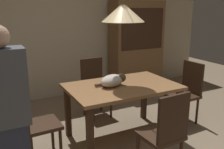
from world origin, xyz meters
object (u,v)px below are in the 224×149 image
Objects in this scene: chair_left_side at (34,120)px; person_standing at (8,123)px; chair_far_back at (95,85)px; chair_near_front at (165,131)px; cat_sleeping at (113,80)px; pendant_lamp at (123,12)px; hutch_bookcase at (136,48)px; dining_table at (122,93)px; chair_right_side at (187,90)px.

chair_left_side is 0.73m from person_standing.
chair_far_back is 2.08m from person_standing.
chair_near_front is 0.96m from cat_sleeping.
person_standing is at bearing -157.02° from pendant_lamp.
hutch_bookcase is (1.33, 2.62, 0.38)m from chair_near_front.
chair_near_front is (0.00, -0.88, -0.14)m from dining_table.
chair_right_side is at bearing 0.14° from pendant_lamp.
dining_table is at bearing -127.31° from hutch_bookcase.
person_standing is (-1.42, -1.48, 0.29)m from chair_far_back.
chair_far_back is at bearing 90.33° from chair_near_front.
chair_far_back is 0.92m from cat_sleeping.
person_standing is at bearing 169.26° from chair_near_front.
pendant_lamp reaches higher than chair_left_side.
chair_left_side is 0.58× the size of person_standing.
chair_right_side is 2.65m from person_standing.
dining_table is 0.88× the size of person_standing.
hutch_bookcase reaches higher than chair_near_front.
chair_near_front is at bearing -37.69° from chair_left_side.
hutch_bookcase is at bearing 52.69° from dining_table.
dining_table is 3.45× the size of cat_sleeping.
dining_table is 1.14m from chair_right_side.
dining_table is at bearing -89.62° from chair_far_back.
chair_near_front and chair_left_side have the same top height.
chair_right_side is at bearing 38.09° from chair_near_front.
chair_right_side is 2.29× the size of cat_sleeping.
dining_table is 1.51× the size of chair_right_side.
cat_sleeping is 0.85m from pendant_lamp.
pendant_lamp is at bearing -89.62° from chair_far_back.
dining_table is 1.51× the size of chair_far_back.
hutch_bookcase is (1.34, 0.87, 0.38)m from chair_far_back.
chair_left_side is at bearing -178.70° from cat_sleeping.
person_standing is (-1.30, -0.63, -0.02)m from cat_sleeping.
chair_near_front is 0.58× the size of person_standing.
cat_sleeping is at bearing -97.92° from chair_far_back.
chair_near_front is at bearing -89.67° from chair_far_back.
person_standing is at bearing -139.57° from hutch_bookcase.
dining_table is 1.01m from pendant_lamp.
dining_table is 0.22m from cat_sleeping.
person_standing is at bearing -116.56° from chair_left_side.
chair_near_front reaches higher than cat_sleeping.
dining_table is 0.89m from chair_near_front.
hutch_bookcase is at bearing 63.19° from chair_near_front.
dining_table is 0.76× the size of hutch_bookcase.
dining_table is 0.89m from chair_far_back.
dining_table is 1.51× the size of chair_near_front.
cat_sleeping is (-0.13, 0.02, 0.18)m from dining_table.
pendant_lamp is at bearing 22.98° from person_standing.
chair_near_front is 1.00× the size of chair_left_side.
chair_right_side is 1.00× the size of chair_left_side.
chair_near_front is at bearing -10.74° from person_standing.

